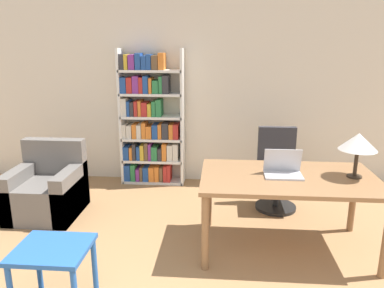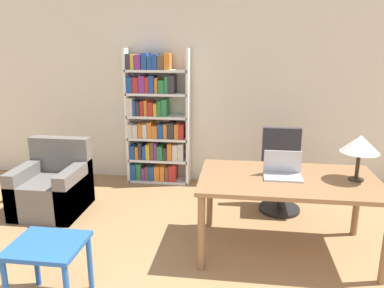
{
  "view_description": "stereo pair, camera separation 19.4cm",
  "coord_description": "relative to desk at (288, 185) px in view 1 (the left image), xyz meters",
  "views": [
    {
      "loc": [
        0.23,
        -0.93,
        2.02
      ],
      "look_at": [
        -0.07,
        2.77,
        1.03
      ],
      "focal_mm": 35.0,
      "sensor_mm": 36.0,
      "label": 1
    },
    {
      "loc": [
        0.42,
        -0.91,
        2.02
      ],
      "look_at": [
        -0.07,
        2.77,
        1.03
      ],
      "focal_mm": 35.0,
      "sensor_mm": 36.0,
      "label": 2
    }
  ],
  "objects": [
    {
      "name": "office_chair",
      "position": [
        0.04,
        1.04,
        -0.24
      ],
      "size": [
        0.51,
        0.51,
        1.02
      ],
      "color": "black",
      "rests_on": "ground_plane"
    },
    {
      "name": "wall_back",
      "position": [
        -0.9,
        1.96,
        0.66
      ],
      "size": [
        8.0,
        0.06,
        2.7
      ],
      "color": "beige",
      "rests_on": "ground_plane"
    },
    {
      "name": "armchair",
      "position": [
        -2.76,
        0.6,
        -0.4
      ],
      "size": [
        0.77,
        0.79,
        0.87
      ],
      "color": "#66605B",
      "rests_on": "ground_plane"
    },
    {
      "name": "laptop",
      "position": [
        -0.06,
        0.02,
        0.14
      ],
      "size": [
        0.36,
        0.25,
        0.26
      ],
      "color": "#B2B2B7",
      "rests_on": "desk"
    },
    {
      "name": "side_table_blue",
      "position": [
        -1.93,
        -1.06,
        -0.25
      ],
      "size": [
        0.55,
        0.49,
        0.54
      ],
      "color": "#2356A3",
      "rests_on": "ground_plane"
    },
    {
      "name": "bookshelf",
      "position": [
        -1.72,
        1.77,
        0.23
      ],
      "size": [
        0.93,
        0.28,
        1.97
      ],
      "color": "white",
      "rests_on": "ground_plane"
    },
    {
      "name": "table_lamp",
      "position": [
        0.63,
        0.02,
        0.44
      ],
      "size": [
        0.35,
        0.35,
        0.44
      ],
      "color": "#2D2319",
      "rests_on": "desk"
    },
    {
      "name": "desk",
      "position": [
        0.0,
        0.0,
        0.0
      ],
      "size": [
        1.71,
        0.99,
        0.78
      ],
      "color": "olive",
      "rests_on": "ground_plane"
    }
  ]
}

